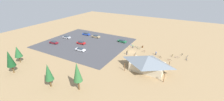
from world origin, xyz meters
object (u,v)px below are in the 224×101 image
Objects in this scene: bicycle_red_near_sign at (169,60)px; car_tan_near_entry at (96,36)px; pine_west at (10,59)px; bicycle_black_lone_west at (182,55)px; bicycle_blue_trailside at (186,60)px; bicycle_yellow_by_bin at (128,51)px; car_green_aisle_side at (122,41)px; car_red_mid_lot at (81,43)px; lot_sign at (131,46)px; bicycle_white_lone_east at (136,54)px; visitor_near_lot at (127,52)px; bicycle_yellow_yard_center at (172,55)px; car_silver_end_stall at (67,37)px; bicycle_red_edge_north at (144,51)px; car_maroon_inner_stall at (54,42)px; trash_bin at (143,47)px; bicycle_purple_yard_front at (177,57)px; bicycle_teal_yard_right at (136,47)px; car_blue_back_corner at (86,34)px; pine_midwest at (48,72)px; bicycle_green_front_row at (138,48)px; bicycle_silver_back_row at (187,57)px; bicycle_orange_near_porch at (160,57)px; pine_center at (77,72)px; visitor_by_pavilion at (133,46)px; car_white_front_row at (80,49)px; visitor_crossing_yard at (156,53)px; pine_far_west at (17,52)px.

car_tan_near_entry is (40.18, -8.73, 0.38)m from bicycle_red_near_sign.
bicycle_black_lone_west is (-47.41, -41.27, -4.77)m from pine_west.
bicycle_red_near_sign is (5.79, 3.59, 0.01)m from bicycle_blue_trailside.
car_green_aisle_side is (7.10, -9.25, 0.35)m from bicycle_yellow_by_bin.
pine_west is 1.83× the size of car_red_mid_lot.
bicycle_white_lone_east is (-3.97, 4.48, -1.03)m from lot_sign.
bicycle_yellow_by_bin is 23.34m from bicycle_blue_trailside.
bicycle_yellow_by_bin is at bearing -72.48° from visitor_near_lot.
bicycle_red_near_sign is (-43.57, -33.71, -4.79)m from pine_west.
car_silver_end_stall is (53.89, 4.89, 0.33)m from bicycle_yellow_yard_center.
car_tan_near_entry is (22.97, -5.18, -0.66)m from lot_sign.
pine_west is at bearing 48.64° from bicycle_red_edge_north.
bicycle_yellow_by_bin is at bearing -165.89° from car_maroon_inner_stall.
trash_bin is 0.51× the size of bicycle_purple_yard_front.
car_red_mid_lot is at bearing 9.02° from bicycle_purple_yard_front.
pine_west is 48.67m from bicycle_teal_yard_right.
pine_west is 4.46× the size of bicycle_teal_yard_right.
bicycle_purple_yard_front is at bearing 168.84° from car_green_aisle_side.
bicycle_yellow_yard_center reaches higher than bicycle_purple_yard_front.
car_blue_back_corner is at bearing -17.11° from bicycle_white_lone_east.
pine_midwest is at bearing 50.53° from bicycle_red_near_sign.
bicycle_teal_yard_right is at bearing -95.17° from visitor_near_lot.
pine_west is 48.75m from bicycle_green_front_row.
trash_bin is 0.48× the size of visitor_near_lot.
bicycle_silver_back_row reaches higher than bicycle_orange_near_porch.
pine_center is 1.86× the size of car_blue_back_corner.
car_maroon_inner_stall is at bearing 19.29° from lot_sign.
pine_west reaches higher than car_red_mid_lot.
bicycle_silver_back_row is (-23.06, -3.02, -1.06)m from lot_sign.
bicycle_red_edge_north is (-6.09, 0.40, -1.05)m from lot_sign.
trash_bin is at bearing -136.17° from lot_sign.
visitor_near_lot is 1.05× the size of visitor_by_pavilion.
bicycle_orange_near_porch is 5.63m from bicycle_yellow_yard_center.
bicycle_blue_trailside is at bearing 167.54° from bicycle_yellow_yard_center.
car_white_front_row is 17.35m from car_maroon_inner_stall.
car_white_front_row is 32.42m from visitor_crossing_yard.
visitor_crossing_yard is (-30.05, -12.16, 0.18)m from car_white_front_row.
visitor_by_pavilion is at bearing 31.66° from bicycle_teal_yard_right.
bicycle_red_near_sign is at bearing -179.98° from bicycle_yellow_by_bin.
lot_sign is 0.49× the size of car_blue_back_corner.
bicycle_blue_trailside is at bearing 88.76° from bicycle_silver_back_row.
bicycle_orange_near_porch is (-15.31, -30.69, -5.23)m from pine_center.
bicycle_yellow_by_bin is at bearing 0.02° from bicycle_red_near_sign.
bicycle_yellow_yard_center reaches higher than bicycle_orange_near_porch.
pine_far_west reaches higher than bicycle_white_lone_east.
bicycle_red_edge_north is (-37.55, -31.62, -4.03)m from pine_far_west.
bicycle_yellow_by_bin is 0.87× the size of bicycle_white_lone_east.
pine_far_west is at bearing 44.06° from bicycle_green_front_row.
pine_midwest is 42.12m from car_silver_end_stall.
car_maroon_inner_stall is at bearing 32.44° from car_green_aisle_side.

